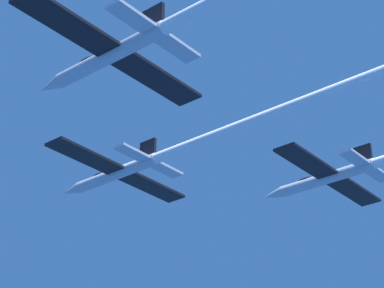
% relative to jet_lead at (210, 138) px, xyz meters
% --- Properties ---
extents(jet_lead, '(19.76, 52.97, 3.27)m').
position_rel_jet_lead_xyz_m(jet_lead, '(0.00, 0.00, 0.00)').
color(jet_lead, '#B2BAC6').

